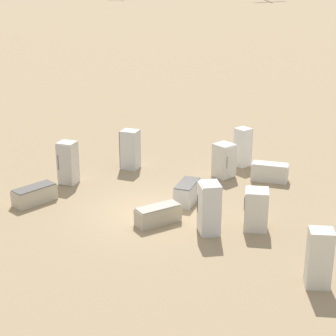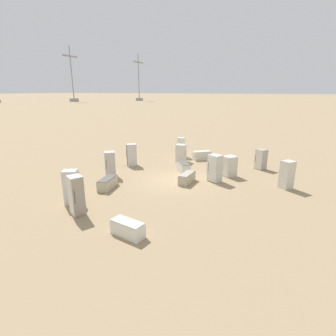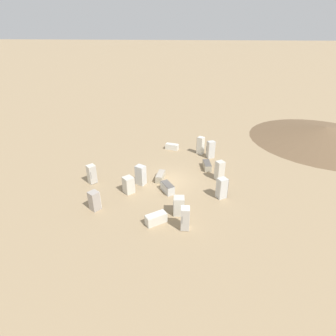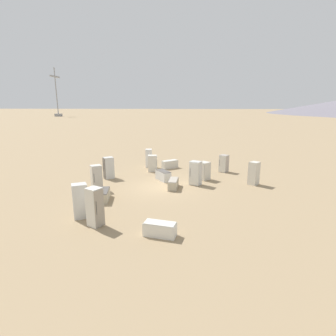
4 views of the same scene
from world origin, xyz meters
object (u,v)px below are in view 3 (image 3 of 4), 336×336
discarded_fridge_5 (156,219)px  discarded_fridge_8 (220,170)px  discarded_fridge_14 (167,188)px  discarded_fridge_7 (207,165)px  discarded_fridge_11 (94,201)px  discarded_fridge_6 (185,218)px  discarded_fridge_13 (179,206)px  discarded_fridge_2 (92,174)px  discarded_fridge_9 (222,188)px  discarded_fridge_0 (129,185)px  discarded_fridge_1 (211,150)px  discarded_fridge_3 (141,175)px  discarded_fridge_4 (160,176)px  discarded_fridge_10 (200,145)px  discarded_fridge_12 (172,147)px

discarded_fridge_5 → discarded_fridge_8: 8.33m
discarded_fridge_5 → discarded_fridge_14: bearing=139.0°
discarded_fridge_7 → discarded_fridge_11: discarded_fridge_11 is taller
discarded_fridge_6 → discarded_fridge_14: 4.85m
discarded_fridge_13 → discarded_fridge_2: bearing=60.8°
discarded_fridge_6 → discarded_fridge_9: discarded_fridge_6 is taller
discarded_fridge_7 → discarded_fridge_0: bearing=28.8°
discarded_fridge_0 → discarded_fridge_7: 8.32m
discarded_fridge_1 → discarded_fridge_8: bearing=162.9°
discarded_fridge_13 → discarded_fridge_14: size_ratio=0.94×
discarded_fridge_3 → discarded_fridge_4: size_ratio=1.10×
discarded_fridge_2 → discarded_fridge_14: discarded_fridge_2 is taller
discarded_fridge_0 → discarded_fridge_13: discarded_fridge_13 is taller
discarded_fridge_10 → discarded_fridge_14: 8.64m
discarded_fridge_4 → discarded_fridge_6: size_ratio=0.93×
discarded_fridge_10 → discarded_fridge_14: size_ratio=1.26×
discarded_fridge_3 → discarded_fridge_10: (-7.41, 4.77, 0.08)m
discarded_fridge_4 → discarded_fridge_7: discarded_fridge_7 is taller
discarded_fridge_3 → discarded_fridge_9: size_ratio=1.02×
discarded_fridge_0 → discarded_fridge_11: 3.25m
discarded_fridge_7 → discarded_fridge_14: 5.76m
discarded_fridge_9 → discarded_fridge_14: (-0.10, -4.44, -0.48)m
discarded_fridge_12 → discarded_fridge_8: bearing=51.1°
discarded_fridge_1 → discarded_fridge_3: bearing=109.9°
discarded_fridge_1 → discarded_fridge_5: size_ratio=1.19×
discarded_fridge_13 → discarded_fridge_14: bearing=17.5°
discarded_fridge_1 → discarded_fridge_0: bearing=112.7°
discarded_fridge_1 → discarded_fridge_10: bearing=24.8°
discarded_fridge_0 → discarded_fridge_6: discarded_fridge_6 is taller
discarded_fridge_8 → discarded_fridge_0: bearing=169.9°
discarded_fridge_5 → discarded_fridge_1: bearing=123.8°
discarded_fridge_4 → discarded_fridge_7: 5.02m
discarded_fridge_8 → discarded_fridge_14: discarded_fridge_8 is taller
discarded_fridge_1 → discarded_fridge_7: size_ratio=1.05×
discarded_fridge_2 → discarded_fridge_9: (0.49, 11.25, 0.01)m
discarded_fridge_14 → discarded_fridge_3: bearing=-56.5°
discarded_fridge_7 → discarded_fridge_11: 11.49m
discarded_fridge_2 → discarded_fridge_12: bearing=-174.4°
discarded_fridge_3 → discarded_fridge_8: 7.08m
discarded_fridge_5 → discarded_fridge_0: bearing=-178.7°
discarded_fridge_1 → discarded_fridge_3: discarded_fridge_1 is taller
discarded_fridge_2 → discarded_fridge_7: bearing=153.7°
discarded_fridge_10 → discarded_fridge_12: (-0.69, -3.25, -0.64)m
discarded_fridge_11 → discarded_fridge_4: bearing=84.2°
discarded_fridge_1 → discarded_fridge_8: (4.55, 0.89, -0.03)m
discarded_fridge_6 → discarded_fridge_13: 1.69m
discarded_fridge_10 → discarded_fridge_3: bearing=175.0°
discarded_fridge_10 → discarded_fridge_4: bearing=-179.0°
discarded_fridge_11 → discarded_fridge_14: discarded_fridge_11 is taller
discarded_fridge_9 → discarded_fridge_13: discarded_fridge_9 is taller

